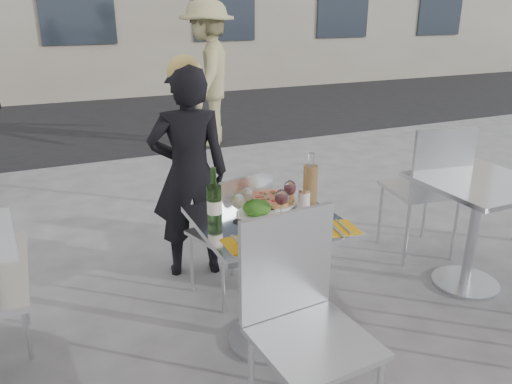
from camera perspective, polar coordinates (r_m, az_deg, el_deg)
name	(u,v)px	position (r m, az deg, el deg)	size (l,w,h in m)	color
ground	(267,340)	(2.96, 1.24, -16.58)	(80.00, 80.00, 0.00)	#5F5F61
street_asphalt	(102,120)	(8.87, -17.22, 7.90)	(24.00, 5.00, 0.00)	black
main_table	(268,256)	(2.67, 1.33, -7.29)	(0.72, 0.72, 0.75)	#B7BABF
side_table_right	(477,211)	(3.53, 23.91, -2.04)	(0.72, 0.72, 0.75)	#B7BABF
chair_far	(236,226)	(3.08, -2.29, -3.90)	(0.50, 0.50, 0.87)	silver
chair_near	(301,310)	(2.16, 5.18, -13.32)	(0.48, 0.50, 0.99)	silver
side_chair_rfar	(430,182)	(3.79, 19.26, 1.11)	(0.54, 0.55, 1.02)	silver
woman_diner	(189,174)	(3.38, -7.63, 2.04)	(0.53, 0.35, 1.46)	black
pedestrian_b	(208,74)	(6.81, -5.49, 13.29)	(1.23, 0.71, 1.90)	tan
pizza_near	(291,227)	(2.47, 4.08, -4.02)	(0.33, 0.33, 0.02)	tan
pizza_far	(271,199)	(2.80, 1.70, -0.85)	(0.30, 0.30, 0.03)	white
salad_plate	(257,209)	(2.61, 0.10, -1.99)	(0.22, 0.22, 0.09)	white
wine_bottle	(214,202)	(2.50, -4.79, -1.17)	(0.07, 0.08, 0.29)	#2B551F
carafe	(310,183)	(2.76, 6.22, 0.99)	(0.08, 0.08, 0.29)	tan
sugar_shaker	(304,199)	(2.72, 5.51, -0.75)	(0.06, 0.06, 0.11)	white
wineglass_white_a	(238,202)	(2.51, -2.06, -1.13)	(0.07, 0.07, 0.16)	white
wineglass_white_b	(247,195)	(2.60, -1.05, -0.33)	(0.07, 0.07, 0.16)	white
wineglass_red_a	(281,198)	(2.56, 2.92, -0.72)	(0.07, 0.07, 0.16)	white
wineglass_red_b	(290,189)	(2.69, 3.90, 0.36)	(0.07, 0.07, 0.16)	white
napkin_left	(244,243)	(2.32, -1.39, -5.89)	(0.18, 0.20, 0.01)	yellow
napkin_right	(338,228)	(2.51, 9.38, -4.07)	(0.20, 0.20, 0.01)	yellow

